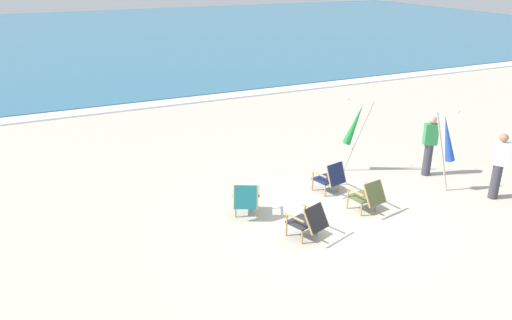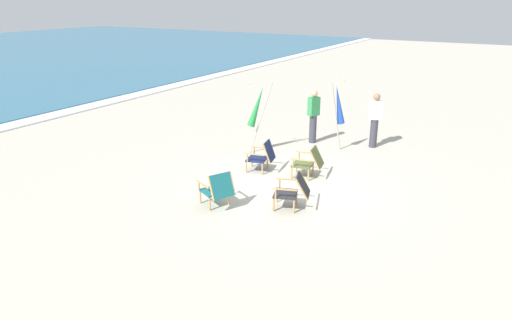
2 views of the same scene
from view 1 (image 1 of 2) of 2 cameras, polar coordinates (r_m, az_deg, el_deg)
name	(u,v)px [view 1 (image 1 of 2)]	position (r m, az deg, el deg)	size (l,w,h in m)	color
ground_plane	(332,218)	(11.29, 8.72, -6.52)	(80.00, 80.00, 0.00)	#B7AF9E
sea	(106,35)	(40.15, -16.78, 13.49)	(80.00, 40.00, 0.10)	#2D6684
surf_band	(187,100)	(20.61, -7.95, 6.83)	(80.00, 1.10, 0.06)	white
beach_chair_back_right	(368,195)	(11.47, 12.67, -3.96)	(0.69, 0.83, 0.79)	#515B33
beach_chair_back_left	(330,177)	(12.23, 8.51, -1.93)	(0.71, 0.80, 0.81)	#19234C
beach_chair_mid_center	(246,199)	(11.03, -1.15, -4.46)	(0.83, 0.89, 0.80)	#196066
beach_chair_front_right	(308,220)	(10.23, 6.01, -6.88)	(0.79, 0.90, 0.78)	#28282D
umbrella_furled_green	(355,125)	(13.29, 11.23, 3.98)	(0.62, 0.62, 2.03)	#B7B2A8
umbrella_furled_blue	(447,139)	(12.73, 21.03, 2.22)	(0.62, 0.38, 2.07)	#B7B2A8
person_near_chairs	(499,166)	(13.01, 25.98, -0.57)	(0.36, 0.39, 1.63)	#383842
person_by_waterline	(429,145)	(13.75, 19.20, 1.62)	(0.39, 0.32, 1.63)	#383842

